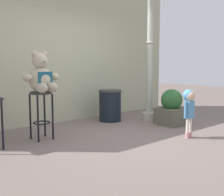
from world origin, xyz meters
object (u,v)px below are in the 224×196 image
at_px(teddy_bear, 41,77).
at_px(child_walking, 189,103).
at_px(planter_with_shrub, 171,108).
at_px(bar_stool_with_teddy, 41,106).
at_px(trash_bin, 110,105).
at_px(lamppost, 150,67).

xyz_separation_m(teddy_bear, child_walking, (1.92, -1.58, -0.45)).
distance_m(child_walking, planter_with_shrub, 1.12).
xyz_separation_m(bar_stool_with_teddy, child_walking, (1.92, -1.61, 0.04)).
bearing_deg(planter_with_shrub, teddy_bear, 164.42).
height_order(bar_stool_with_teddy, trash_bin, bar_stool_with_teddy).
bearing_deg(planter_with_shrub, trash_bin, 120.13).
relative_size(bar_stool_with_teddy, lamppost, 0.27).
relative_size(teddy_bear, child_walking, 0.80).
relative_size(trash_bin, planter_with_shrub, 0.93).
height_order(trash_bin, lamppost, lamppost).
bearing_deg(bar_stool_with_teddy, trash_bin, 12.13).
relative_size(lamppost, planter_with_shrub, 4.02).
bearing_deg(child_walking, planter_with_shrub, -29.87).
xyz_separation_m(teddy_bear, planter_with_shrub, (2.59, -0.72, -0.71)).
bearing_deg(bar_stool_with_teddy, child_walking, -39.97).
bearing_deg(lamppost, trash_bin, 141.83).
xyz_separation_m(lamppost, planter_with_shrub, (-0.02, -0.62, -0.86)).
bearing_deg(bar_stool_with_teddy, lamppost, -2.90).
relative_size(bar_stool_with_teddy, trash_bin, 1.16).
distance_m(child_walking, lamppost, 1.73).
bearing_deg(trash_bin, child_walking, -89.89).
distance_m(teddy_bear, child_walking, 2.52).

